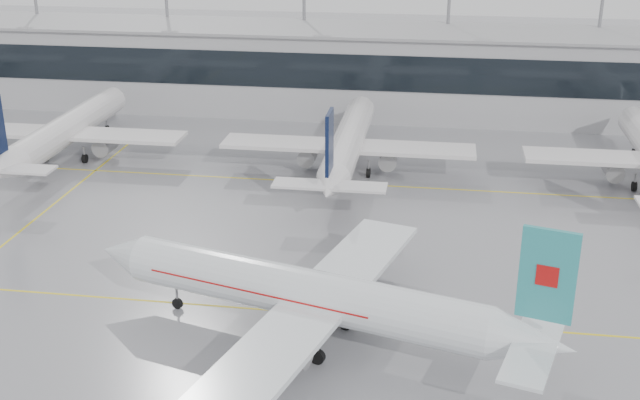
# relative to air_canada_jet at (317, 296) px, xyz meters

# --- Properties ---
(ground) EXTENTS (320.00, 320.00, 0.00)m
(ground) POSITION_rel_air_canada_jet_xyz_m (-2.24, 4.20, -3.86)
(ground) COLOR gray
(ground) RESTS_ON ground
(taxi_line_main) EXTENTS (120.00, 0.25, 0.01)m
(taxi_line_main) POSITION_rel_air_canada_jet_xyz_m (-2.24, 4.20, -3.85)
(taxi_line_main) COLOR yellow
(taxi_line_main) RESTS_ON ground
(taxi_line_north) EXTENTS (120.00, 0.25, 0.01)m
(taxi_line_north) POSITION_rel_air_canada_jet_xyz_m (-2.24, 34.20, -3.85)
(taxi_line_north) COLOR yellow
(taxi_line_north) RESTS_ON ground
(taxi_line_cross) EXTENTS (0.25, 60.00, 0.01)m
(taxi_line_cross) POSITION_rel_air_canada_jet_xyz_m (-32.24, 19.20, -3.85)
(taxi_line_cross) COLOR yellow
(taxi_line_cross) RESTS_ON ground
(terminal) EXTENTS (180.00, 15.00, 12.00)m
(terminal) POSITION_rel_air_canada_jet_xyz_m (-2.24, 66.20, 2.14)
(terminal) COLOR #9E9EA2
(terminal) RESTS_ON ground
(terminal_glass) EXTENTS (180.00, 0.20, 5.00)m
(terminal_glass) POSITION_rel_air_canada_jet_xyz_m (-2.24, 58.65, 3.64)
(terminal_glass) COLOR black
(terminal_glass) RESTS_ON ground
(terminal_roof) EXTENTS (182.00, 16.00, 0.40)m
(terminal_roof) POSITION_rel_air_canada_jet_xyz_m (-2.24, 66.20, 8.34)
(terminal_roof) COLOR gray
(terminal_roof) RESTS_ON ground
(light_masts) EXTENTS (156.40, 1.00, 22.60)m
(light_masts) POSITION_rel_air_canada_jet_xyz_m (-2.24, 72.20, 9.49)
(light_masts) COLOR gray
(light_masts) RESTS_ON ground
(air_canada_jet) EXTENTS (37.45, 30.83, 12.10)m
(air_canada_jet) POSITION_rel_air_canada_jet_xyz_m (0.00, 0.00, 0.00)
(air_canada_jet) COLOR silver
(air_canada_jet) RESTS_ON ground
(parked_jet_b) EXTENTS (29.64, 36.96, 11.72)m
(parked_jet_b) POSITION_rel_air_canada_jet_xyz_m (-37.24, 37.89, -0.15)
(parked_jet_b) COLOR silver
(parked_jet_b) RESTS_ON ground
(parked_jet_c) EXTENTS (29.64, 36.96, 11.72)m
(parked_jet_c) POSITION_rel_air_canada_jet_xyz_m (-2.24, 37.89, -0.15)
(parked_jet_c) COLOR silver
(parked_jet_c) RESTS_ON ground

